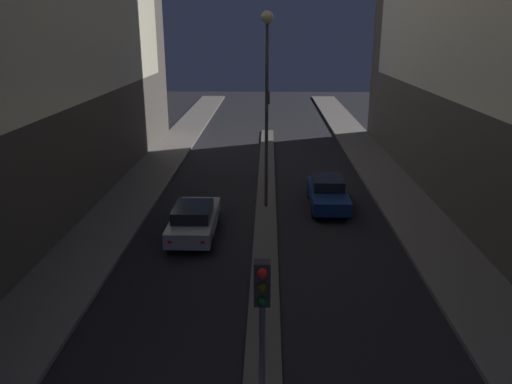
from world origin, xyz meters
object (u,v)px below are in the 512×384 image
object	(u,v)px
car_right_lane	(328,193)
car_left_lane	(194,219)
traffic_light_mid	(267,107)
traffic_light_near	(262,314)
street_lamp	(267,74)

from	to	relation	value
car_right_lane	car_left_lane	bearing A→B (deg)	-148.25
car_right_lane	traffic_light_mid	bearing A→B (deg)	104.40
car_left_lane	traffic_light_near	bearing A→B (deg)	-74.86
traffic_light_near	traffic_light_mid	xyz separation A→B (m)	(0.00, 26.80, 0.00)
traffic_light_near	car_left_lane	size ratio (longest dim) A/B	0.91
street_lamp	car_left_lane	distance (m)	7.37
street_lamp	traffic_light_near	bearing A→B (deg)	-90.00
traffic_light_near	car_right_lane	bearing A→B (deg)	78.54
traffic_light_near	car_left_lane	world-z (taller)	traffic_light_near
car_left_lane	car_right_lane	distance (m)	7.14
traffic_light_mid	car_left_lane	distance (m)	16.06
car_right_lane	street_lamp	bearing A→B (deg)	-174.67
traffic_light_mid	car_left_lane	world-z (taller)	traffic_light_mid
car_left_lane	street_lamp	bearing A→B (deg)	48.86
street_lamp	car_left_lane	bearing A→B (deg)	-131.14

